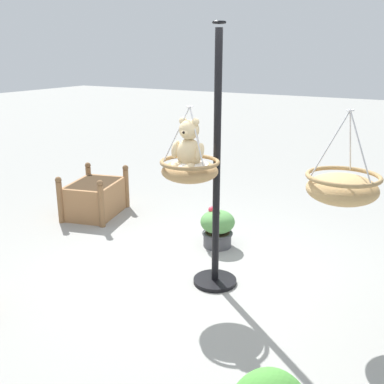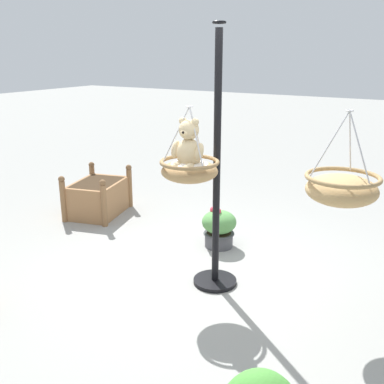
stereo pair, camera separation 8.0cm
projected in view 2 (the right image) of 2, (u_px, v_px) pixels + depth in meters
The scene contains 7 objects.
ground_plane at pixel (193, 279), 4.72m from camera, with size 40.00×40.00×0.00m, color gray.
display_pole_central at pixel (216, 210), 4.41m from camera, with size 0.44×0.44×2.52m.
hanging_basket_with_teddy at pixel (190, 169), 4.15m from camera, with size 0.55×0.55×0.69m.
teddy_bear at pixel (188, 148), 4.07m from camera, with size 0.32×0.29×0.47m.
hanging_basket_left_high at pixel (342, 188), 3.67m from camera, with size 0.60×0.60×0.77m.
wooden_planter_box at pixel (98, 196), 6.54m from camera, with size 0.90×1.06×0.65m.
potted_plant_fern_front at pixel (219, 228), 5.45m from camera, with size 0.41×0.41×0.51m.
Camera 2 is at (-2.16, 3.63, 2.28)m, focal length 42.44 mm.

